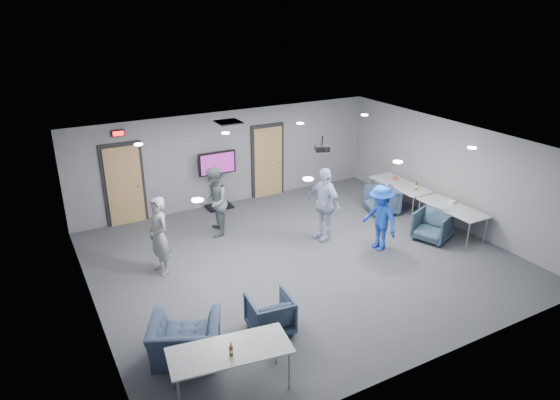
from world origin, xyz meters
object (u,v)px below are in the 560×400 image
person_a (159,236)px  chair_right_b (433,226)px  person_d (380,218)px  table_front_left (230,352)px  chair_right_a (382,200)px  chair_front_a (270,314)px  table_right_b (452,209)px  bottle_right (416,186)px  projector (322,148)px  table_right_a (401,185)px  tv_stand (218,177)px  person_b (214,202)px  bottle_front (231,350)px  person_c (324,204)px  chair_front_b (186,340)px

person_a → chair_right_b: (6.31, -1.66, -0.50)m
person_d → table_front_left: (-4.93, -2.57, -0.11)m
chair_right_a → chair_front_a: bearing=-41.9°
person_d → table_front_left: person_d is taller
chair_front_a → person_d: bearing=-150.6°
table_right_b → bottle_right: bearing=-2.5°
chair_right_a → chair_right_b: size_ratio=1.00×
table_right_b → projector: (-3.19, 1.15, 1.72)m
table_front_left → projector: (3.87, 3.50, 1.72)m
table_front_left → projector: size_ratio=4.91×
table_right_a → table_front_left: size_ratio=0.99×
chair_right_a → table_front_left: chair_right_a is taller
person_a → tv_stand: size_ratio=1.05×
bottle_right → projector: size_ratio=0.69×
person_b → chair_right_a: size_ratio=2.14×
chair_right_b → person_d: bearing=-121.6°
table_right_b → person_d: bearing=83.9°
person_a → bottle_front: bearing=-12.2°
person_b → table_right_b: size_ratio=0.98×
person_c → person_d: (0.84, -1.11, -0.12)m
chair_right_b → table_right_b: 0.72m
chair_right_b → bottle_right: (0.71, 1.39, 0.46)m
person_a → chair_right_a: (6.31, 0.26, -0.49)m
person_b → chair_front_a: bearing=12.8°
chair_front_b → table_right_a: (7.43, 3.24, 0.32)m
chair_right_a → projector: bearing=-57.5°
table_right_a → tv_stand: tv_stand is taller
person_c → table_right_b: size_ratio=1.02×
table_right_b → bottle_front: 7.51m
table_right_b → projector: size_ratio=4.60×
table_right_a → bottle_right: bearing=-173.6°
table_right_a → table_right_b: 1.90m
person_a → bottle_front: size_ratio=7.36×
person_a → projector: projector is taller
chair_front_a → table_right_b: bearing=-160.5°
person_b → person_d: 4.05m
table_right_a → person_b: bearing=79.9°
chair_right_a → bottle_front: (-6.44, -4.36, 0.44)m
bottle_right → chair_right_a: bearing=143.4°
chair_front_a → table_front_left: (-1.20, -1.00, 0.34)m
chair_front_b → person_d: bearing=-137.7°
person_b → tv_stand: person_b is taller
chair_front_a → bottle_front: size_ratio=3.27×
person_c → chair_right_a: bearing=93.2°
person_c → chair_right_a: size_ratio=2.25×
projector → chair_front_a: bearing=-115.1°
table_right_a → chair_right_a: bearing=90.6°
person_c → bottle_front: size_ratio=7.81×
person_c → chair_right_b: bearing=49.3°
person_c → table_right_b: 3.27m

